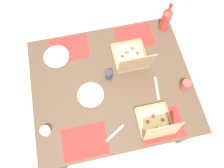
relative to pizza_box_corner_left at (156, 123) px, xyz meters
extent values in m
plane|color=beige|center=(0.26, -0.42, -0.80)|extent=(6.00, 6.00, 0.00)
cylinder|color=#3F3328|center=(-0.37, -0.94, -0.44)|extent=(0.07, 0.07, 0.73)
cylinder|color=#3F3328|center=(0.90, -0.94, -0.44)|extent=(0.07, 0.07, 0.73)
cylinder|color=#3F3328|center=(-0.37, 0.10, -0.44)|extent=(0.07, 0.07, 0.73)
cylinder|color=#3F3328|center=(0.90, 0.10, -0.44)|extent=(0.07, 0.07, 0.73)
cube|color=brown|center=(0.26, -0.42, -0.06)|extent=(1.39, 1.16, 0.03)
cube|color=red|center=(-0.05, -0.85, -0.05)|extent=(0.36, 0.26, 0.00)
cube|color=red|center=(0.57, -0.85, -0.05)|extent=(0.36, 0.26, 0.00)
cube|color=red|center=(-0.05, 0.01, -0.05)|extent=(0.36, 0.26, 0.00)
cube|color=red|center=(0.57, 0.01, -0.05)|extent=(0.36, 0.26, 0.00)
cube|color=tan|center=(0.00, -0.03, -0.04)|extent=(0.27, 0.27, 0.01)
cube|color=tan|center=(-0.13, -0.03, -0.03)|extent=(0.01, 0.27, 0.03)
cube|color=tan|center=(0.13, -0.03, -0.03)|extent=(0.01, 0.27, 0.03)
cube|color=tan|center=(0.00, -0.16, -0.03)|extent=(0.27, 0.01, 0.03)
cube|color=tan|center=(0.00, 0.10, -0.03)|extent=(0.27, 0.01, 0.03)
cylinder|color=#E0B76B|center=(0.00, -0.03, -0.03)|extent=(0.23, 0.23, 0.01)
cylinder|color=#EFD67F|center=(0.00, -0.03, -0.03)|extent=(0.21, 0.21, 0.00)
cylinder|color=red|center=(0.05, -0.03, -0.02)|extent=(0.03, 0.03, 0.00)
cylinder|color=red|center=(0.00, 0.04, -0.02)|extent=(0.03, 0.03, 0.00)
cylinder|color=red|center=(-0.07, -0.02, -0.02)|extent=(0.03, 0.03, 0.00)
cylinder|color=red|center=(0.00, -0.06, -0.02)|extent=(0.03, 0.03, 0.00)
cube|color=tan|center=(0.00, 0.09, 0.12)|extent=(0.27, 0.03, 0.27)
cube|color=tan|center=(0.05, -0.65, -0.04)|extent=(0.29, 0.29, 0.01)
cube|color=tan|center=(-0.09, -0.65, -0.03)|extent=(0.01, 0.29, 0.03)
cube|color=tan|center=(0.19, -0.65, -0.03)|extent=(0.01, 0.29, 0.03)
cube|color=tan|center=(0.05, -0.79, -0.03)|extent=(0.29, 0.01, 0.03)
cube|color=tan|center=(0.05, -0.51, -0.03)|extent=(0.29, 0.01, 0.03)
cylinder|color=#E0B76B|center=(0.05, -0.65, -0.03)|extent=(0.26, 0.26, 0.01)
cylinder|color=#EFD67F|center=(0.05, -0.65, -0.03)|extent=(0.23, 0.23, 0.00)
cylinder|color=red|center=(0.12, -0.65, -0.02)|extent=(0.03, 0.03, 0.00)
cylinder|color=red|center=(0.10, -0.58, -0.02)|extent=(0.03, 0.03, 0.00)
cylinder|color=red|center=(0.03, -0.60, -0.02)|extent=(0.03, 0.03, 0.00)
cylinder|color=red|center=(-0.03, -0.66, -0.02)|extent=(0.03, 0.03, 0.00)
cylinder|color=red|center=(0.01, -0.71, -0.02)|extent=(0.03, 0.03, 0.00)
cylinder|color=red|center=(0.07, -0.68, -0.02)|extent=(0.03, 0.03, 0.00)
cube|color=tan|center=(0.05, -0.48, 0.13)|extent=(0.29, 0.06, 0.29)
cylinder|color=white|center=(0.70, -0.78, -0.04)|extent=(0.22, 0.22, 0.01)
cylinder|color=white|center=(0.70, -0.78, -0.03)|extent=(0.23, 0.23, 0.01)
cylinder|color=#E0B76B|center=(0.73, -0.78, -0.03)|extent=(0.09, 0.09, 0.01)
cylinder|color=#EFD67F|center=(0.73, -0.78, -0.02)|extent=(0.08, 0.08, 0.00)
cylinder|color=white|center=(0.46, -0.35, -0.04)|extent=(0.21, 0.21, 0.01)
cylinder|color=white|center=(0.46, -0.35, -0.03)|extent=(0.22, 0.22, 0.01)
cylinder|color=#E0B76B|center=(0.46, -0.33, -0.03)|extent=(0.09, 0.09, 0.01)
cylinder|color=#EFD67F|center=(0.46, -0.33, -0.02)|extent=(0.08, 0.08, 0.00)
cylinder|color=#B2382D|center=(-0.34, -0.88, 0.06)|extent=(0.09, 0.09, 0.22)
cone|color=#B2382D|center=(-0.34, -0.88, 0.19)|extent=(0.09, 0.09, 0.04)
cylinder|color=#B2382D|center=(-0.34, -0.88, 0.24)|extent=(0.03, 0.03, 0.06)
cylinder|color=red|center=(-0.34, -0.88, 0.27)|extent=(0.03, 0.03, 0.01)
cylinder|color=#333338|center=(0.28, -0.49, 0.00)|extent=(0.07, 0.07, 0.10)
cylinder|color=#BF4742|center=(-0.34, -0.26, 0.00)|extent=(0.08, 0.08, 0.09)
cylinder|color=white|center=(0.86, -0.13, -0.02)|extent=(0.08, 0.08, 0.05)
cube|color=#B7B7BC|center=(-0.11, -0.30, -0.04)|extent=(0.05, 0.21, 0.00)
cube|color=#B7B7BC|center=(0.33, 0.00, -0.04)|extent=(0.17, 0.11, 0.00)
camera|label=1|loc=(0.42, 0.29, 1.75)|focal=35.83mm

